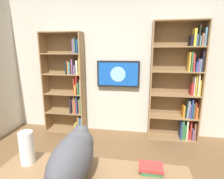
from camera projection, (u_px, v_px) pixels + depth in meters
name	position (u px, v px, depth m)	size (l,w,h in m)	color
wall_back	(118.00, 66.00, 3.48)	(4.52, 0.06, 2.70)	beige
bookshelf_left	(181.00, 86.00, 3.21)	(0.90, 0.28, 2.15)	#937047
bookshelf_right	(69.00, 85.00, 3.55)	(0.81, 0.28, 2.00)	#937047
wall_mounted_tv	(118.00, 74.00, 3.43)	(0.83, 0.07, 0.51)	black
cat	(74.00, 155.00, 1.24)	(0.27, 0.70, 0.34)	#4C4C51
paper_towel_roll	(27.00, 148.00, 1.40)	(0.11, 0.11, 0.27)	white
desk_book_stack	(151.00, 168.00, 1.32)	(0.18, 0.13, 0.05)	#387A47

